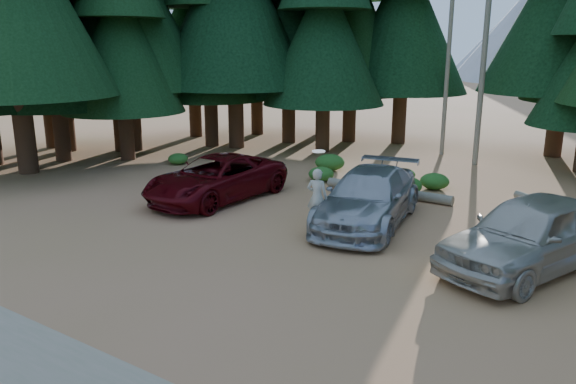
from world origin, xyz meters
name	(u,v)px	position (x,y,z in m)	size (l,w,h in m)	color
ground	(268,266)	(0.00, 0.00, 0.00)	(160.00, 160.00, 0.00)	#AB7E48
forest_belt_north	(460,161)	(0.00, 15.00, 0.00)	(36.00, 7.00, 22.00)	black
forest_belt_west	(37,163)	(-15.50, 4.00, 0.00)	(6.00, 22.00, 22.00)	black
snag_front	(487,22)	(0.80, 14.50, 6.00)	(0.24, 0.24, 12.00)	gray
snag_back	(449,47)	(-1.20, 16.00, 5.00)	(0.20, 0.20, 10.00)	gray
red_pickup	(216,178)	(-4.92, 3.86, 0.74)	(2.46, 5.35, 1.49)	#55070D
silver_minivan_center	(368,198)	(0.54, 4.28, 0.79)	(2.22, 5.46, 1.58)	#ADB0B5
silver_minivan_right	(531,234)	(5.20, 3.22, 0.88)	(2.08, 5.18, 1.77)	beige
frisbee_player	(317,197)	(-0.31, 2.78, 1.04)	(0.66, 0.50, 2.12)	beige
log_left	(387,191)	(-0.28, 7.54, 0.17)	(0.33, 0.33, 4.66)	gray
log_mid	(554,207)	(4.92, 8.72, 0.14)	(0.27, 0.27, 3.31)	gray
shrub_far_left	(330,162)	(-3.96, 9.98, 0.34)	(1.24, 1.24, 0.68)	#29641E
shrub_left	(321,174)	(-3.30, 8.15, 0.27)	(0.99, 0.99, 0.54)	#29641E
shrub_center_left	(405,185)	(0.18, 7.99, 0.33)	(1.21, 1.21, 0.66)	#29641E
shrub_center_right	(404,175)	(-0.65, 10.00, 0.23)	(0.84, 0.84, 0.46)	#29641E
shrub_right	(435,181)	(0.78, 9.35, 0.29)	(1.06, 1.06, 0.58)	#29641E
shrub_edge_west	(178,159)	(-10.15, 7.36, 0.24)	(0.87, 0.87, 0.48)	#29641E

